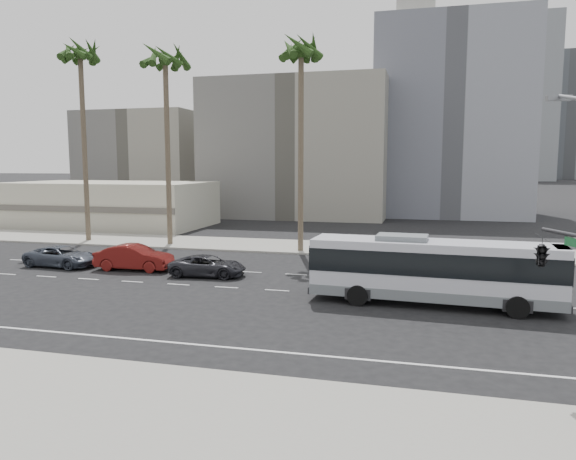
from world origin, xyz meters
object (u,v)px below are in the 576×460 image
(car_a, at_px, (208,266))
(car_b, at_px, (134,257))
(palm_near, at_px, (301,56))
(car_c, at_px, (62,256))
(palm_far, at_px, (80,57))
(palm_mid, at_px, (165,64))
(city_bus, at_px, (433,269))
(traffic_signal, at_px, (548,255))

(car_a, distance_m, car_b, 5.54)
(car_b, relative_size, palm_near, 0.31)
(car_c, bearing_deg, palm_far, 30.66)
(car_a, distance_m, palm_mid, 20.22)
(city_bus, relative_size, traffic_signal, 2.39)
(traffic_signal, bearing_deg, car_a, 119.54)
(city_bus, relative_size, palm_mid, 0.72)
(car_a, bearing_deg, car_c, 83.26)
(car_b, relative_size, traffic_signal, 1.01)
(car_c, height_order, palm_near, palm_near)
(palm_mid, bearing_deg, car_a, -53.67)
(car_b, distance_m, traffic_signal, 26.49)
(car_c, xyz_separation_m, palm_mid, (2.76, 10.71, 14.64))
(car_b, bearing_deg, car_c, 88.62)
(car_b, distance_m, palm_far, 21.89)
(traffic_signal, bearing_deg, car_c, 131.61)
(car_a, bearing_deg, city_bus, -109.20)
(city_bus, relative_size, car_a, 2.56)
(city_bus, height_order, car_a, city_bus)
(city_bus, distance_m, palm_far, 36.70)
(car_a, xyz_separation_m, palm_mid, (-8.24, 11.20, 14.69))
(car_a, bearing_deg, car_b, 79.22)
(car_b, bearing_deg, palm_mid, 11.65)
(car_c, height_order, palm_mid, palm_mid)
(city_bus, height_order, palm_near, palm_near)
(car_c, bearing_deg, palm_mid, -10.50)
(traffic_signal, height_order, palm_near, palm_near)
(palm_mid, bearing_deg, city_bus, -34.23)
(car_c, relative_size, palm_near, 0.30)
(traffic_signal, xyz_separation_m, palm_far, (-33.27, 24.88, 12.05))
(car_b, bearing_deg, city_bus, -105.53)
(city_bus, distance_m, palm_mid, 29.66)
(city_bus, xyz_separation_m, palm_far, (-30.12, 15.16, 14.49))
(car_a, relative_size, car_b, 0.92)
(car_b, xyz_separation_m, traffic_signal, (22.23, -14.00, 3.41))
(palm_far, bearing_deg, car_b, -44.57)
(city_bus, bearing_deg, palm_near, 128.81)
(car_a, height_order, car_c, car_c)
(city_bus, xyz_separation_m, car_b, (-19.08, 4.28, -0.97))
(car_a, height_order, palm_near, palm_near)
(traffic_signal, bearing_deg, car_b, 125.95)
(car_a, xyz_separation_m, car_c, (-11.00, 0.49, 0.05))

